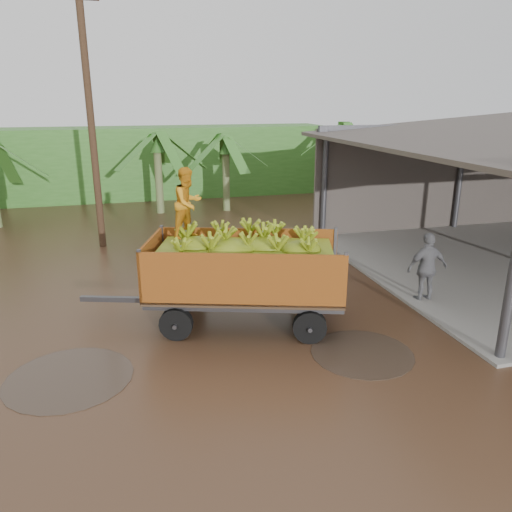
{
  "coord_description": "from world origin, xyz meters",
  "views": [
    {
      "loc": [
        -1.77,
        -11.09,
        5.05
      ],
      "look_at": [
        1.15,
        -0.19,
        1.46
      ],
      "focal_mm": 35.0,
      "sensor_mm": 36.0,
      "label": 1
    }
  ],
  "objects_px": {
    "banana_trailer": "(244,269)",
    "man_blue": "(316,265)",
    "man_grey": "(427,268)",
    "utility_pole": "(91,119)"
  },
  "relations": [
    {
      "from": "banana_trailer",
      "to": "man_blue",
      "type": "xyz_separation_m",
      "value": [
        2.27,
        1.25,
        -0.51
      ]
    },
    {
      "from": "banana_trailer",
      "to": "man_blue",
      "type": "distance_m",
      "value": 2.64
    },
    {
      "from": "banana_trailer",
      "to": "man_blue",
      "type": "bearing_deg",
      "value": 46.71
    },
    {
      "from": "man_blue",
      "to": "utility_pole",
      "type": "distance_m",
      "value": 9.11
    },
    {
      "from": "man_blue",
      "to": "utility_pole",
      "type": "relative_size",
      "value": 0.19
    },
    {
      "from": "man_blue",
      "to": "man_grey",
      "type": "xyz_separation_m",
      "value": [
        2.53,
        -1.22,
        0.1
      ]
    },
    {
      "from": "banana_trailer",
      "to": "man_grey",
      "type": "bearing_deg",
      "value": 18.18
    },
    {
      "from": "banana_trailer",
      "to": "man_blue",
      "type": "height_order",
      "value": "banana_trailer"
    },
    {
      "from": "banana_trailer",
      "to": "man_blue",
      "type": "relative_size",
      "value": 3.74
    },
    {
      "from": "man_grey",
      "to": "utility_pole",
      "type": "xyz_separation_m",
      "value": [
        -8.16,
        7.45,
        3.44
      ]
    }
  ]
}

